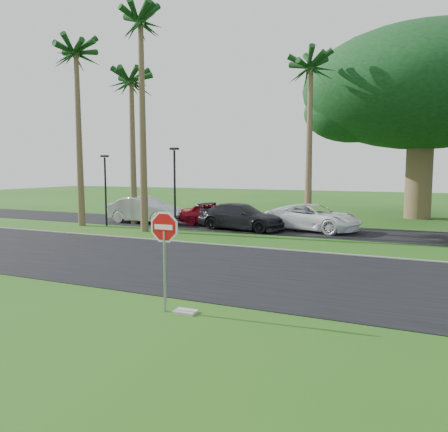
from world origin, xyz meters
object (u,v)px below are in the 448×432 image
stop_sign_near (164,240)px  car_silver (145,210)px  car_red (213,215)px  car_minivan (313,218)px  car_dark (241,217)px

stop_sign_near → car_silver: stop_sign_near is taller
car_silver → car_red: size_ratio=1.24×
car_silver → car_minivan: size_ratio=0.94×
stop_sign_near → car_silver: 17.98m
car_red → car_dark: car_dark is taller
car_red → car_dark: size_ratio=0.80×
stop_sign_near → car_red: 16.33m
car_minivan → stop_sign_near: bearing=-166.3°
car_dark → car_minivan: 4.06m
car_dark → car_minivan: bearing=-67.0°
car_silver → car_minivan: (10.66, 0.93, -0.09)m
car_dark → car_minivan: car_minivan is taller
stop_sign_near → car_silver: size_ratio=0.51×
car_silver → car_red: (4.55, 0.61, -0.14)m
car_dark → car_silver: bearing=93.4°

